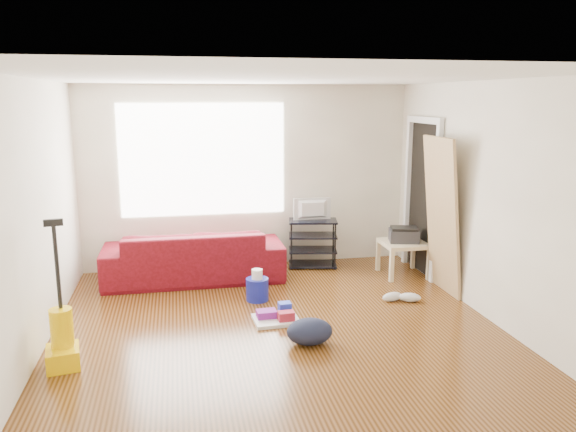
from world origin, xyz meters
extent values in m
cube|color=#3F2007|center=(0.00, 0.00, 0.00)|extent=(4.50, 5.00, 0.01)
cube|color=white|center=(0.00, 0.00, 2.50)|extent=(4.50, 5.00, 0.01)
cube|color=beige|center=(0.00, 2.50, 1.25)|extent=(4.50, 0.01, 2.50)
cube|color=beige|center=(0.00, -2.50, 1.25)|extent=(4.50, 0.01, 2.50)
cube|color=beige|center=(-2.25, 0.00, 1.25)|extent=(0.01, 5.00, 2.50)
cube|color=beige|center=(2.25, 0.00, 1.25)|extent=(0.01, 5.00, 2.50)
cube|color=white|center=(-0.60, 2.48, 1.50)|extent=(2.20, 0.01, 1.50)
cube|color=white|center=(2.21, 1.25, 1.00)|extent=(0.06, 0.08, 2.00)
cube|color=white|center=(2.21, 2.15, 1.00)|extent=(0.06, 0.08, 2.00)
cube|color=white|center=(2.21, 1.70, 2.04)|extent=(0.06, 0.98, 0.08)
cube|color=black|center=(2.24, 1.70, 1.00)|extent=(0.01, 0.86, 1.98)
imported|color=#43070B|center=(-0.78, 1.95, 0.00)|extent=(2.28, 0.89, 0.67)
cube|color=black|center=(0.87, 2.22, 0.03)|extent=(0.72, 0.50, 0.02)
cube|color=black|center=(0.87, 2.22, 0.24)|extent=(0.72, 0.50, 0.02)
cube|color=black|center=(0.87, 2.22, 0.44)|extent=(0.72, 0.50, 0.02)
cube|color=black|center=(0.87, 2.22, 0.65)|extent=(0.72, 0.50, 0.02)
cylinder|color=black|center=(0.54, 2.12, 0.33)|extent=(0.02, 0.02, 0.66)
cylinder|color=black|center=(0.60, 2.43, 0.33)|extent=(0.02, 0.02, 0.66)
cylinder|color=black|center=(1.13, 2.01, 0.33)|extent=(0.02, 0.02, 0.66)
cylinder|color=black|center=(1.19, 2.32, 0.33)|extent=(0.02, 0.02, 0.66)
imported|color=black|center=(0.87, 2.22, 0.81)|extent=(0.52, 0.07, 0.30)
cube|color=beige|center=(1.95, 1.60, 0.43)|extent=(0.56, 0.56, 0.05)
cube|color=beige|center=(1.69, 1.35, 0.20)|extent=(0.05, 0.05, 0.41)
cube|color=beige|center=(1.70, 1.85, 0.20)|extent=(0.05, 0.05, 0.41)
cube|color=beige|center=(2.20, 1.34, 0.20)|extent=(0.05, 0.05, 0.41)
cube|color=beige|center=(2.21, 1.85, 0.20)|extent=(0.05, 0.05, 0.41)
cube|color=#2A292E|center=(1.95, 1.60, 0.54)|extent=(0.43, 0.37, 0.16)
cube|color=black|center=(1.95, 1.60, 0.64)|extent=(0.39, 0.33, 0.04)
cylinder|color=navy|center=(-0.09, 1.03, 0.00)|extent=(0.31, 0.31, 0.26)
cylinder|color=white|center=(-0.09, 1.01, 0.19)|extent=(0.13, 0.13, 0.12)
cube|color=white|center=(0.01, 0.35, 0.02)|extent=(0.48, 0.40, 0.04)
cube|color=#A72033|center=(0.11, 0.28, 0.08)|extent=(0.17, 0.12, 0.09)
cube|color=#771B86|center=(-0.08, 0.40, 0.08)|extent=(0.21, 0.16, 0.08)
cube|color=#2336C7|center=(0.13, 0.44, 0.10)|extent=(0.14, 0.12, 0.13)
ellipsoid|color=black|center=(0.23, -0.25, 0.00)|extent=(0.45, 0.36, 0.25)
ellipsoid|color=silver|center=(1.44, 0.68, 0.05)|extent=(0.28, 0.18, 0.11)
ellipsoid|color=silver|center=(1.64, 0.63, 0.05)|extent=(0.28, 0.19, 0.11)
cube|color=#FFC900|center=(-2.00, -0.29, 0.09)|extent=(0.33, 0.36, 0.18)
cylinder|color=#FFC900|center=(-2.00, -0.24, 0.35)|extent=(0.20, 0.20, 0.34)
cylinder|color=black|center=(-2.00, -0.21, 0.89)|extent=(0.04, 0.04, 0.74)
cube|color=black|center=(-2.00, -0.21, 1.28)|extent=(0.16, 0.07, 0.06)
cube|color=#A77D4E|center=(2.13, 0.92, 0.00)|extent=(0.23, 0.75, 1.88)
camera|label=1|loc=(-0.96, -5.14, 2.32)|focal=35.00mm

